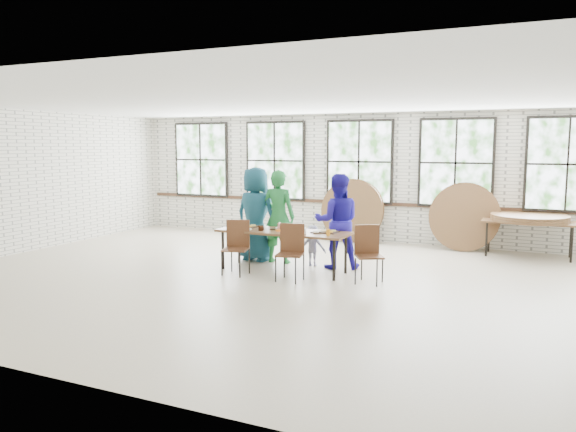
{
  "coord_description": "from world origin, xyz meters",
  "views": [
    {
      "loc": [
        3.98,
        -8.31,
        2.26
      ],
      "look_at": [
        0.0,
        0.4,
        1.05
      ],
      "focal_mm": 35.0,
      "sensor_mm": 36.0,
      "label": 1
    }
  ],
  "objects_px": {
    "chair_near_left": "(237,242)",
    "storage_table": "(529,224)",
    "chair_near_right": "(291,247)",
    "dining_table": "(283,233)"
  },
  "relations": [
    {
      "from": "chair_near_left",
      "to": "storage_table",
      "type": "distance_m",
      "value": 5.98
    },
    {
      "from": "dining_table",
      "to": "storage_table",
      "type": "relative_size",
      "value": 1.33
    },
    {
      "from": "storage_table",
      "to": "chair_near_left",
      "type": "bearing_deg",
      "value": -141.45
    },
    {
      "from": "storage_table",
      "to": "chair_near_right",
      "type": "bearing_deg",
      "value": -133.81
    },
    {
      "from": "chair_near_left",
      "to": "storage_table",
      "type": "xyz_separation_m",
      "value": [
        4.65,
        3.76,
        0.13
      ]
    },
    {
      "from": "chair_near_left",
      "to": "storage_table",
      "type": "bearing_deg",
      "value": 23.81
    },
    {
      "from": "chair_near_left",
      "to": "storage_table",
      "type": "height_order",
      "value": "chair_near_left"
    },
    {
      "from": "dining_table",
      "to": "chair_near_right",
      "type": "distance_m",
      "value": 0.68
    },
    {
      "from": "chair_near_right",
      "to": "storage_table",
      "type": "distance_m",
      "value": 5.21
    },
    {
      "from": "dining_table",
      "to": "chair_near_right",
      "type": "height_order",
      "value": "chair_near_right"
    }
  ]
}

